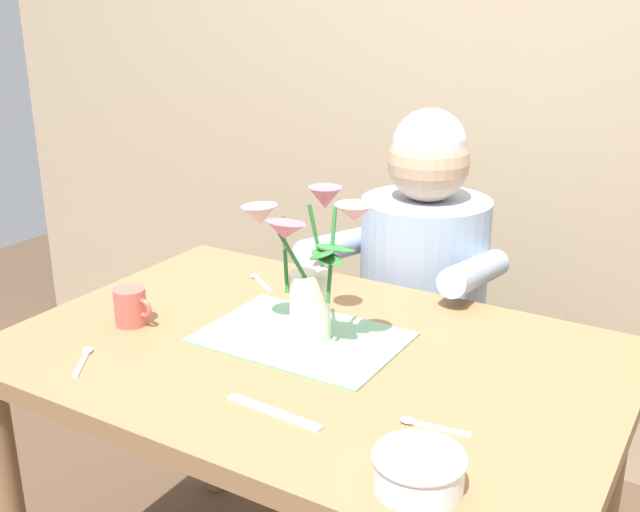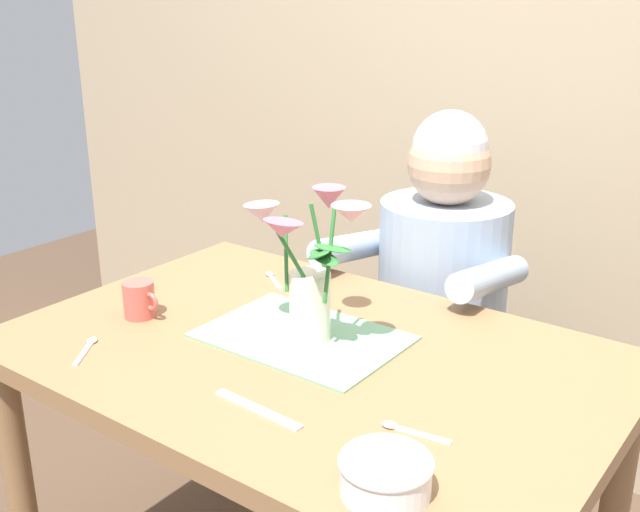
{
  "view_description": "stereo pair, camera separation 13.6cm",
  "coord_description": "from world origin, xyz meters",
  "views": [
    {
      "loc": [
        0.71,
        -1.15,
        1.41
      ],
      "look_at": [
        -0.01,
        0.05,
        0.92
      ],
      "focal_mm": 42.45,
      "sensor_mm": 36.0,
      "label": 1
    },
    {
      "loc": [
        0.82,
        -1.07,
        1.41
      ],
      "look_at": [
        -0.01,
        0.05,
        0.92
      ],
      "focal_mm": 42.45,
      "sensor_mm": 36.0,
      "label": 2
    }
  ],
  "objects": [
    {
      "name": "dining_table",
      "position": [
        0.0,
        0.0,
        0.64
      ],
      "size": [
        1.2,
        0.8,
        0.74
      ],
      "color": "olive",
      "rests_on": "ground_plane"
    },
    {
      "name": "wood_panel_backdrop",
      "position": [
        0.0,
        1.05,
        1.25
      ],
      "size": [
        4.0,
        0.1,
        2.5
      ],
      "primitive_type": "cube",
      "color": "tan",
      "rests_on": "ground_plane"
    },
    {
      "name": "striped_placemat",
      "position": [
        -0.04,
        0.04,
        0.74
      ],
      "size": [
        0.4,
        0.28,
        0.0
      ],
      "primitive_type": "cube",
      "color": "#7AB289",
      "rests_on": "dining_table"
    },
    {
      "name": "spoon_2",
      "position": [
        -0.3,
        0.25,
        0.74
      ],
      "size": [
        0.11,
        0.08,
        0.01
      ],
      "color": "silver",
      "rests_on": "dining_table"
    },
    {
      "name": "spoon_0",
      "position": [
        -0.35,
        -0.26,
        0.74
      ],
      "size": [
        0.08,
        0.11,
        0.01
      ],
      "color": "silver",
      "rests_on": "dining_table"
    },
    {
      "name": "ceramic_bowl",
      "position": [
        0.36,
        -0.29,
        0.77
      ],
      "size": [
        0.14,
        0.14,
        0.06
      ],
      "color": "white",
      "rests_on": "dining_table"
    },
    {
      "name": "dinner_knife",
      "position": [
        0.07,
        -0.24,
        0.74
      ],
      "size": [
        0.19,
        0.03,
        0.0
      ],
      "primitive_type": "cube",
      "rotation": [
        0.0,
        0.0,
        -0.06
      ],
      "color": "silver",
      "rests_on": "dining_table"
    },
    {
      "name": "tea_cup",
      "position": [
        -0.39,
        -0.09,
        0.78
      ],
      "size": [
        0.09,
        0.07,
        0.08
      ],
      "color": "#CC564C",
      "rests_on": "dining_table"
    },
    {
      "name": "seated_person",
      "position": [
        -0.02,
        0.62,
        0.56
      ],
      "size": [
        0.45,
        0.47,
        1.14
      ],
      "rotation": [
        0.0,
        0.0,
        0.06
      ],
      "color": "#4C4C56",
      "rests_on": "ground_plane"
    },
    {
      "name": "flower_vase",
      "position": [
        -0.02,
        0.03,
        0.9
      ],
      "size": [
        0.3,
        0.25,
        0.3
      ],
      "color": "silver",
      "rests_on": "dining_table"
    },
    {
      "name": "spoon_1",
      "position": [
        0.31,
        -0.14,
        0.74
      ],
      "size": [
        0.12,
        0.03,
        0.01
      ],
      "color": "silver",
      "rests_on": "dining_table"
    }
  ]
}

